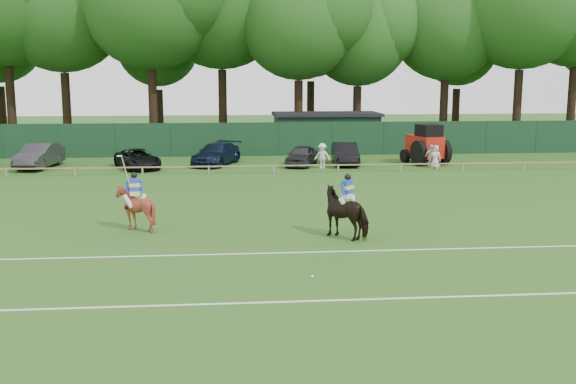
{
  "coord_description": "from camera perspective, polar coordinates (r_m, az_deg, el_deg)",
  "views": [
    {
      "loc": [
        -1.87,
        -23.04,
        5.93
      ],
      "look_at": [
        0.5,
        3.0,
        1.4
      ],
      "focal_mm": 42.0,
      "sensor_mm": 36.0,
      "label": 1
    }
  ],
  "objects": [
    {
      "name": "horse_chestnut",
      "position": [
        26.73,
        -12.81,
        -1.35
      ],
      "size": [
        1.69,
        1.82,
        1.73
      ],
      "primitive_type": "imported",
      "rotation": [
        0.0,
        0.0,
        3.35
      ],
      "color": "maroon",
      "rests_on": "ground"
    },
    {
      "name": "spectator_mid",
      "position": [
        44.81,
        11.99,
        2.98
      ],
      "size": [
        0.95,
        0.63,
        1.5
      ],
      "primitive_type": "imported",
      "rotation": [
        0.0,
        0.0,
        0.33
      ],
      "color": "silver",
      "rests_on": "ground"
    },
    {
      "name": "pitch_lines",
      "position": [
        20.51,
        0.26,
        -6.97
      ],
      "size": [
        60.0,
        5.1,
        0.01
      ],
      "color": "silver",
      "rests_on": "ground"
    },
    {
      "name": "suv_black",
      "position": [
        44.44,
        -12.62,
        2.75
      ],
      "size": [
        3.74,
        5.0,
        1.26
      ],
      "primitive_type": "imported",
      "rotation": [
        0.0,
        0.0,
        0.41
      ],
      "color": "black",
      "rests_on": "ground"
    },
    {
      "name": "spectator_left",
      "position": [
        43.58,
        2.93,
        3.07
      ],
      "size": [
        1.19,
        0.93,
        1.62
      ],
      "primitive_type": "imported",
      "rotation": [
        0.0,
        0.0,
        -0.36
      ],
      "color": "white",
      "rests_on": "ground"
    },
    {
      "name": "spectator_right",
      "position": [
        44.6,
        12.38,
        2.93
      ],
      "size": [
        0.87,
        0.82,
        1.5
      ],
      "primitive_type": "imported",
      "rotation": [
        0.0,
        0.0,
        -0.63
      ],
      "color": "silver",
      "rests_on": "ground"
    },
    {
      "name": "tractor",
      "position": [
        46.6,
        11.62,
        3.9
      ],
      "size": [
        2.92,
        3.66,
        2.7
      ],
      "rotation": [
        0.0,
        0.0,
        0.27
      ],
      "color": "#B41B10",
      "rests_on": "ground"
    },
    {
      "name": "sedan_grey",
      "position": [
        46.49,
        -20.31,
        2.88
      ],
      "size": [
        2.31,
        5.03,
        1.6
      ],
      "primitive_type": "imported",
      "rotation": [
        0.0,
        0.0,
        -0.13
      ],
      "color": "#313134",
      "rests_on": "ground"
    },
    {
      "name": "sedan_navy",
      "position": [
        45.53,
        -6.08,
        3.22
      ],
      "size": [
        3.76,
        5.45,
        1.47
      ],
      "primitive_type": "imported",
      "rotation": [
        0.0,
        0.0,
        -0.38
      ],
      "color": "#101B34",
      "rests_on": "ground"
    },
    {
      "name": "perimeter_fence",
      "position": [
        50.29,
        -3.06,
        4.48
      ],
      "size": [
        92.08,
        0.08,
        2.5
      ],
      "color": "#14351E",
      "rests_on": "ground"
    },
    {
      "name": "rider_chestnut",
      "position": [
        26.58,
        -12.88,
        0.27
      ],
      "size": [
        0.97,
        0.52,
        2.05
      ],
      "rotation": [
        0.0,
        0.0,
        3.35
      ],
      "color": "silver",
      "rests_on": "ground"
    },
    {
      "name": "ground",
      "position": [
        23.87,
        -0.54,
        -4.56
      ],
      "size": [
        160.0,
        160.0,
        0.0
      ],
      "primitive_type": "plane",
      "color": "#1E4C14",
      "rests_on": "ground"
    },
    {
      "name": "rider_dark",
      "position": [
        24.86,
        5.09,
        0.06
      ],
      "size": [
        0.77,
        0.75,
        1.41
      ],
      "rotation": [
        0.0,
        0.0,
        3.91
      ],
      "color": "silver",
      "rests_on": "ground"
    },
    {
      "name": "tree_row",
      "position": [
        58.47,
        -1.39,
        4.01
      ],
      "size": [
        96.0,
        12.0,
        21.0
      ],
      "primitive_type": null,
      "color": "#26561C",
      "rests_on": "ground"
    },
    {
      "name": "utility_shed",
      "position": [
        53.8,
        3.24,
        5.13
      ],
      "size": [
        8.4,
        4.4,
        3.04
      ],
      "color": "#14331E",
      "rests_on": "ground"
    },
    {
      "name": "estate_black",
      "position": [
        45.46,
        4.87,
        3.24
      ],
      "size": [
        1.88,
        4.56,
        1.47
      ],
      "primitive_type": "imported",
      "rotation": [
        0.0,
        0.0,
        -0.07
      ],
      "color": "black",
      "rests_on": "ground"
    },
    {
      "name": "polo_ball",
      "position": [
        20.15,
        2.08,
        -7.17
      ],
      "size": [
        0.09,
        0.09,
        0.09
      ],
      "primitive_type": "sphere",
      "color": "silver",
      "rests_on": "ground"
    },
    {
      "name": "horse_dark",
      "position": [
        25.02,
        5.04,
        -1.74
      ],
      "size": [
        2.25,
        2.28,
        1.86
      ],
      "primitive_type": "imported",
      "rotation": [
        0.0,
        0.0,
        3.91
      ],
      "color": "black",
      "rests_on": "ground"
    },
    {
      "name": "pitch_rail",
      "position": [
        41.45,
        -2.57,
        2.22
      ],
      "size": [
        62.1,
        0.1,
        0.5
      ],
      "color": "#997F5B",
      "rests_on": "ground"
    },
    {
      "name": "hatch_grey",
      "position": [
        44.75,
        1.17,
        3.09
      ],
      "size": [
        2.85,
        4.29,
        1.36
      ],
      "primitive_type": "imported",
      "rotation": [
        0.0,
        0.0,
        -0.34
      ],
      "color": "#2F2F31",
      "rests_on": "ground"
    }
  ]
}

